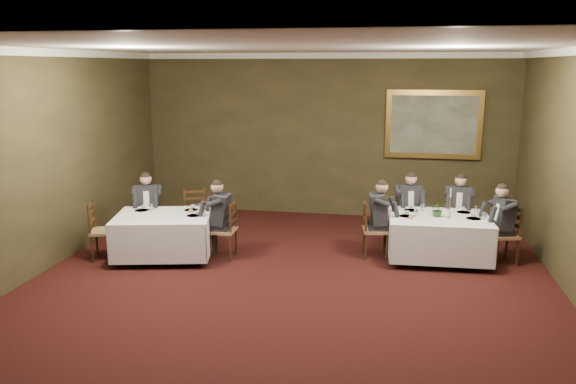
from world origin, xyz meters
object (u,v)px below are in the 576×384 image
(table_main, at_px, (438,234))
(diner_main_backright, at_px, (458,219))
(diner_main_endleft, at_px, (376,228))
(table_second, at_px, (164,233))
(diner_main_endright, at_px, (503,233))
(diner_main_backleft, at_px, (408,217))
(chair_sec_endright, at_px, (224,241))
(diner_sec_endright, at_px, (223,229))
(chair_main_endright, at_px, (503,247))
(chair_sec_endleft, at_px, (104,243))
(chair_sec_backright, at_px, (196,228))
(diner_sec_backleft, at_px, (148,217))
(chair_main_backleft, at_px, (407,228))
(centerpiece, at_px, (438,209))
(chair_main_backright, at_px, (458,230))
(painting, at_px, (433,125))
(chair_sec_backleft, at_px, (149,229))
(candlestick, at_px, (450,206))
(chair_main_endleft, at_px, (375,241))

(table_main, xyz_separation_m, diner_main_backright, (0.42, 0.87, 0.06))
(diner_main_endleft, bearing_deg, table_second, -86.33)
(diner_main_backright, relative_size, diner_main_endright, 1.00)
(table_second, height_order, diner_main_backleft, diner_main_backleft)
(diner_main_backright, height_order, diner_main_endright, same)
(chair_sec_endright, height_order, diner_sec_endright, diner_sec_endright)
(chair_main_endright, distance_m, chair_sec_endright, 4.71)
(diner_main_backleft, distance_m, chair_sec_endleft, 5.44)
(diner_main_endleft, height_order, chair_sec_backright, diner_main_endleft)
(diner_sec_backleft, bearing_deg, diner_main_backleft, 172.83)
(chair_main_backleft, xyz_separation_m, diner_main_backleft, (0.00, -0.01, 0.23))
(diner_sec_backleft, relative_size, chair_sec_endright, 1.35)
(diner_main_backright, distance_m, diner_main_endleft, 1.72)
(chair_sec_endright, relative_size, centerpiece, 3.64)
(chair_sec_backright, relative_size, chair_sec_endright, 1.00)
(chair_main_backright, height_order, painting, painting)
(centerpiece, bearing_deg, chair_main_endright, 3.18)
(table_main, distance_m, chair_sec_backleft, 5.21)
(chair_sec_backleft, height_order, diner_sec_endright, diner_sec_endright)
(diner_sec_endright, bearing_deg, diner_main_backright, -71.54)
(diner_main_backleft, distance_m, diner_sec_backleft, 4.80)
(diner_sec_endright, height_order, candlestick, diner_sec_endright)
(chair_main_backleft, xyz_separation_m, centerpiece, (0.45, -0.86, 0.62))
(chair_main_backleft, height_order, diner_main_backright, diner_main_backright)
(table_second, xyz_separation_m, diner_main_backright, (5.02, 1.63, 0.06))
(diner_main_endleft, height_order, painting, painting)
(chair_sec_backleft, distance_m, centerpiece, 5.21)
(chair_main_backright, relative_size, centerpiece, 3.64)
(diner_main_backleft, xyz_separation_m, chair_sec_backleft, (-4.72, -0.88, -0.23))
(chair_sec_backleft, height_order, centerpiece, centerpiece)
(chair_sec_backleft, relative_size, diner_sec_backleft, 0.74)
(diner_main_backright, xyz_separation_m, chair_sec_endright, (-4.03, -1.41, -0.23))
(diner_main_backleft, distance_m, diner_main_endright, 1.72)
(chair_sec_endright, bearing_deg, diner_main_endleft, -79.65)
(chair_main_backleft, height_order, chair_main_endleft, same)
(table_second, height_order, painting, painting)
(diner_main_endleft, xyz_separation_m, centerpiece, (1.02, 0.02, 0.39))
(chair_main_endleft, distance_m, chair_sec_endright, 2.60)
(chair_main_endleft, xyz_separation_m, diner_sec_backleft, (-4.14, -0.01, 0.23))
(table_main, height_order, diner_main_endright, diner_main_endright)
(table_second, height_order, diner_main_endleft, diner_main_endleft)
(chair_main_backleft, bearing_deg, diner_main_backright, 169.96)
(table_main, xyz_separation_m, diner_sec_backleft, (-5.20, -0.06, 0.06))
(diner_sec_endright, distance_m, chair_sec_endleft, 2.04)
(table_second, xyz_separation_m, diner_main_backleft, (4.13, 1.59, 0.06))
(diner_main_endright, bearing_deg, chair_main_backleft, 45.68)
(diner_main_endright, bearing_deg, chair_main_endleft, 75.55)
(centerpiece, relative_size, candlestick, 0.53)
(diner_sec_backleft, xyz_separation_m, candlestick, (5.36, 0.02, 0.44))
(chair_main_backright, bearing_deg, diner_sec_endright, 29.26)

